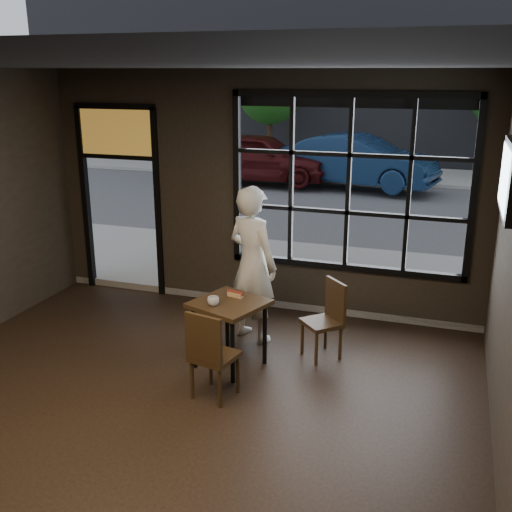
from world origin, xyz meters
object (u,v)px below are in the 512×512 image
(cafe_table, at_px, (230,334))
(navy_car, at_px, (357,161))
(man, at_px, (253,264))
(chair_near, at_px, (215,353))

(cafe_table, height_order, navy_car, navy_car)
(cafe_table, xyz_separation_m, man, (0.00, 0.78, 0.57))
(man, relative_size, navy_car, 0.44)
(man, bearing_deg, chair_near, 118.00)
(chair_near, height_order, man, man)
(cafe_table, distance_m, chair_near, 0.67)
(cafe_table, bearing_deg, navy_car, 111.74)
(chair_near, bearing_deg, navy_car, -76.17)
(cafe_table, distance_m, navy_car, 10.81)
(chair_near, bearing_deg, cafe_table, -70.62)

